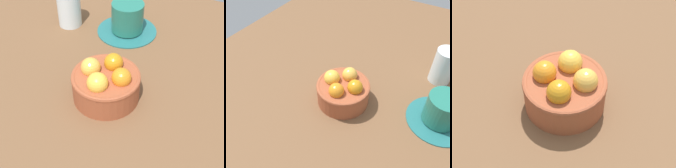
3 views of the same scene
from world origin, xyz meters
TOP-DOWN VIEW (x-y plane):
  - ground_plane at (0.00, 0.00)cm, footprint 135.02×100.18cm
  - terracotta_bowl at (-0.02, -0.02)cm, footprint 13.57×13.57cm
  - coffee_cup at (-6.17, 23.28)cm, footprint 15.31×15.31cm
  - water_glass at (-21.12, 19.74)cm, footprint 6.07×6.07cm

SIDE VIEW (x-z plane):
  - ground_plane at x=0.00cm, z-range -3.23..0.00cm
  - coffee_cup at x=-6.17cm, z-range -0.60..7.33cm
  - terracotta_bowl at x=-0.02cm, z-range -0.48..7.96cm
  - water_glass at x=-21.12cm, z-range 0.00..10.09cm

